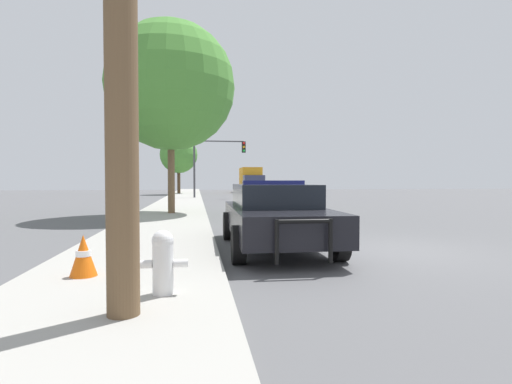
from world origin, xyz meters
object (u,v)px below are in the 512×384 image
(police_car, at_px, (275,214))
(box_truck, at_px, (251,179))
(traffic_cone, at_px, (83,255))
(tree_sidewalk_near, at_px, (171,86))
(traffic_light, at_px, (216,156))
(fire_hydrant, at_px, (163,260))
(tree_sidewalk_far, at_px, (179,155))
(car_background_oncoming, at_px, (269,190))

(police_car, bearing_deg, box_truck, -96.05)
(traffic_cone, bearing_deg, tree_sidewalk_near, 87.01)
(box_truck, relative_size, traffic_cone, 12.07)
(traffic_light, xyz_separation_m, box_truck, (4.94, 15.43, -1.88))
(fire_hydrant, relative_size, box_truck, 0.11)
(box_truck, xyz_separation_m, tree_sidewalk_near, (-7.60, -30.46, 3.88))
(traffic_light, height_order, box_truck, traffic_light)
(traffic_light, xyz_separation_m, tree_sidewalk_far, (-3.42, 10.43, 0.70))
(traffic_cone, bearing_deg, tree_sidewalk_far, 90.28)
(box_truck, distance_m, tree_sidewalk_far, 10.08)
(fire_hydrant, bearing_deg, tree_sidewalk_near, 92.96)
(car_background_oncoming, distance_m, traffic_cone, 26.56)
(traffic_light, bearing_deg, tree_sidewalk_near, -100.01)
(tree_sidewalk_near, bearing_deg, car_background_oncoming, 64.31)
(tree_sidewalk_near, xyz_separation_m, traffic_cone, (-0.58, -11.19, -5.05))
(box_truck, xyz_separation_m, traffic_cone, (-8.18, -41.65, -1.17))
(car_background_oncoming, bearing_deg, traffic_cone, 70.18)
(box_truck, bearing_deg, car_background_oncoming, 88.75)
(traffic_light, relative_size, car_background_oncoming, 0.99)
(fire_hydrant, xyz_separation_m, tree_sidewalk_near, (-0.64, 12.30, 4.94))
(car_background_oncoming, relative_size, tree_sidewalk_near, 0.59)
(car_background_oncoming, xyz_separation_m, tree_sidewalk_far, (-7.64, 11.16, 3.45))
(box_truck, height_order, tree_sidewalk_far, tree_sidewalk_far)
(box_truck, bearing_deg, tree_sidewalk_far, 32.19)
(traffic_light, relative_size, tree_sidewalk_near, 0.58)
(police_car, relative_size, traffic_light, 1.07)
(police_car, bearing_deg, tree_sidewalk_near, -71.01)
(traffic_light, xyz_separation_m, traffic_cone, (-3.24, -26.21, -3.06))
(traffic_light, height_order, tree_sidewalk_near, tree_sidewalk_near)
(car_background_oncoming, bearing_deg, traffic_light, -13.26)
(tree_sidewalk_near, bearing_deg, tree_sidewalk_far, 91.72)
(box_truck, height_order, traffic_cone, box_truck)
(tree_sidewalk_far, relative_size, tree_sidewalk_near, 0.75)
(fire_hydrant, distance_m, tree_sidewalk_far, 37.96)
(car_background_oncoming, xyz_separation_m, tree_sidewalk_near, (-6.88, -14.30, 4.74))
(police_car, height_order, car_background_oncoming, police_car)
(fire_hydrant, relative_size, traffic_cone, 1.30)
(box_truck, distance_m, traffic_cone, 42.46)
(car_background_oncoming, height_order, box_truck, box_truck)
(tree_sidewalk_near, bearing_deg, traffic_light, 79.99)
(police_car, bearing_deg, traffic_cone, 39.05)
(police_car, relative_size, tree_sidewalk_far, 0.83)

